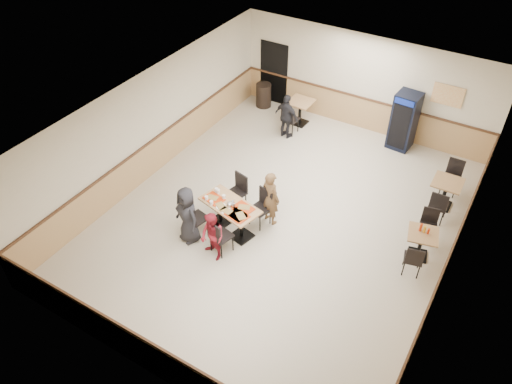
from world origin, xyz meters
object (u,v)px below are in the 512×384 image
Objects in this scene: diner_man_opposite at (271,198)px; trash_bin at (264,95)px; main_table at (230,213)px; back_table at (300,109)px; diner_woman_right at (212,237)px; pepsi_cooler at (404,121)px; lone_diner at (287,117)px; diner_woman_left at (188,215)px; side_table_far at (446,190)px; side_table_near at (421,241)px.

diner_man_opposite reaches higher than trash_bin.
main_table is 2.02× the size of back_table.
back_table is at bearing -12.85° from trash_bin.
pepsi_cooler is at bearing 92.35° from diner_woman_right.
trash_bin is at bearing -29.56° from lone_diner.
diner_woman_left is at bearing 101.14° from lone_diner.
diner_woman_right is at bearing -67.62° from main_table.
main_table reaches higher than side_table_far.
back_table is (-4.99, 3.72, 0.06)m from side_table_near.
diner_woman_right is at bearing 6.56° from diner_woman_left.
main_table is 2.03× the size of trash_bin.
diner_woman_right is 1.59× the size of back_table.
side_table_far is at bearing 69.13° from diner_woman_right.
side_table_near is at bearing -31.97° from trash_bin.
back_table is at bearing 143.28° from side_table_near.
diner_woman_left reaches higher than side_table_far.
diner_woman_right is 0.73× the size of pepsi_cooler.
lone_diner reaches higher than trash_bin.
diner_man_opposite is 4.69m from back_table.
side_table_near is 0.46× the size of pepsi_cooler.
diner_woman_left reaches higher than diner_man_opposite.
diner_woman_left reaches higher than back_table.
diner_woman_right is 4.72m from side_table_near.
diner_woman_left is at bearing 66.99° from diner_man_opposite.
back_table reaches higher than main_table.
main_table is at bearing -81.30° from back_table.
main_table is at bearing 120.08° from diner_woman_right.
diner_man_opposite is (1.34, 1.53, -0.01)m from diner_woman_left.
main_table is 4.45m from side_table_near.
main_table is 5.49m from side_table_far.
pepsi_cooler is at bearing 80.38° from main_table.
diner_man_opposite is 1.87× the size of trash_bin.
main_table is 1.14× the size of lone_diner.
pepsi_cooler reaches higher than diner_man_opposite.
lone_diner is 0.81× the size of pepsi_cooler.
side_table_near is 6.22m from back_table.
diner_woman_left is 7.06m from pepsi_cooler.
back_table is 1.58m from trash_bin.
side_table_near is (4.99, -2.82, -0.24)m from lone_diner.
diner_woman_left is 1.95× the size of side_table_far.
main_table is 1.27× the size of diner_woman_right.
trash_bin is (-1.66, 6.33, -0.36)m from diner_woman_left.
diner_woman_left is at bearing -117.90° from main_table.
lone_diner is at bearing 111.20° from diner_woman_left.
diner_man_opposite reaches higher than diner_woman_right.
back_table is at bearing 111.89° from main_table.
side_table_far is at bearing -178.92° from lone_diner.
diner_woman_right is at bearing 91.53° from diner_man_opposite.
back_table is (-0.80, 5.21, 0.00)m from main_table.
back_table is (-0.13, 5.98, -0.22)m from diner_woman_left.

